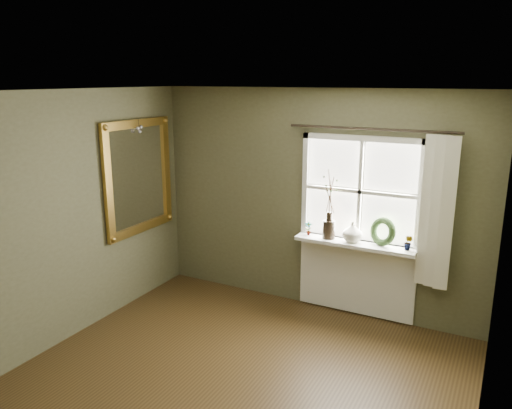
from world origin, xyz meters
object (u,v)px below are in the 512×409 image
object	(u,v)px
cream_vase	(352,232)
gilt_mirror	(139,177)
dark_jug	(329,229)
wreath	(383,235)

from	to	relation	value
cream_vase	gilt_mirror	xyz separation A→B (m)	(-2.48, -0.64, 0.51)
cream_vase	gilt_mirror	distance (m)	2.61
dark_jug	gilt_mirror	world-z (taller)	gilt_mirror
wreath	gilt_mirror	distance (m)	2.93
cream_vase	wreath	xyz separation A→B (m)	(0.33, 0.04, 0.01)
dark_jug	gilt_mirror	distance (m)	2.35
wreath	gilt_mirror	xyz separation A→B (m)	(-2.81, -0.68, 0.51)
wreath	dark_jug	bearing A→B (deg)	-153.07
wreath	gilt_mirror	world-z (taller)	gilt_mirror
dark_jug	wreath	xyz separation A→B (m)	(0.60, 0.04, 0.02)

